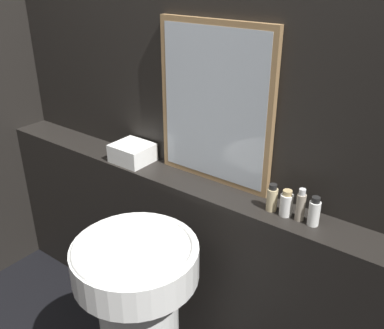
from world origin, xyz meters
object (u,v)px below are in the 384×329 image
Objects in this scene: mirror at (214,106)px; shampoo_bottle at (272,198)px; towel_stack at (133,153)px; body_wash_bottle at (314,212)px; pedestal_sink at (139,314)px; conditioner_bottle at (286,204)px; lotion_bottle at (301,206)px.

shampoo_bottle is at bearing -13.06° from mirror.
body_wash_bottle is (0.98, 0.00, 0.01)m from towel_stack.
towel_stack is at bearing 180.00° from shampoo_bottle.
pedestal_sink is at bearing -125.51° from shampoo_bottle.
mirror is 0.55m from towel_stack.
mirror is at bearing 91.52° from pedestal_sink.
shampoo_bottle is (0.34, 0.47, 0.46)m from pedestal_sink.
pedestal_sink is 0.84m from body_wash_bottle.
mirror is at bearing 168.91° from conditioner_bottle.
body_wash_bottle is (0.52, 0.47, 0.46)m from pedestal_sink.
lotion_bottle is at bearing 0.00° from towel_stack.
conditioner_bottle is at bearing 0.00° from towel_stack.
towel_stack is at bearing 180.00° from body_wash_bottle.
pedestal_sink is at bearing -45.78° from towel_stack.
mirror is 0.47m from shampoo_bottle.
conditioner_bottle is (0.06, 0.00, -0.00)m from shampoo_bottle.
pedestal_sink is 0.81m from lotion_bottle.
conditioner_bottle is (0.86, 0.00, 0.01)m from towel_stack.
lotion_bottle is at bearing -9.71° from mirror.
mirror is 5.20× the size of lotion_bottle.
lotion_bottle reaches higher than shampoo_bottle.
towel_stack is 1.56× the size of body_wash_bottle.
pedestal_sink is 0.80m from towel_stack.
towel_stack is at bearing 180.00° from lotion_bottle.
shampoo_bottle reaches higher than conditioner_bottle.
shampoo_bottle is 0.06m from conditioner_bottle.
pedestal_sink is 7.17× the size of shampoo_bottle.
mirror is at bearing 171.31° from body_wash_bottle.
lotion_bottle is (0.46, 0.47, 0.47)m from pedestal_sink.
towel_stack is 0.86m from conditioner_bottle.
towel_stack is 0.80m from shampoo_bottle.
body_wash_bottle is at bearing -0.00° from conditioner_bottle.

